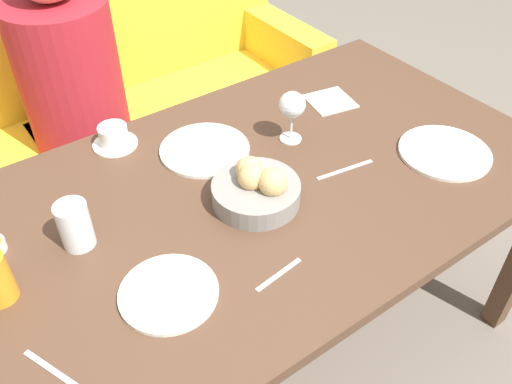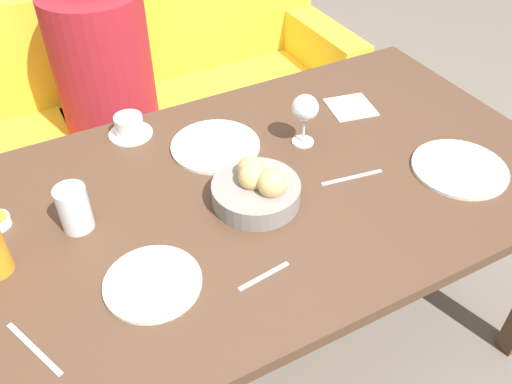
# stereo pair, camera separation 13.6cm
# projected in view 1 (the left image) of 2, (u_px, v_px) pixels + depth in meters

# --- Properties ---
(ground_plane) EXTENTS (10.00, 10.00, 0.00)m
(ground_plane) POSITION_uv_depth(u_px,v_px,m) (264.00, 340.00, 1.94)
(ground_plane) COLOR #6B6056
(dining_table) EXTENTS (1.59, 0.94, 0.75)m
(dining_table) POSITION_uv_depth(u_px,v_px,m) (266.00, 204.00, 1.50)
(dining_table) COLOR #4C3323
(dining_table) RESTS_ON ground_plane
(couch) EXTENTS (1.78, 0.70, 0.89)m
(couch) POSITION_uv_depth(u_px,v_px,m) (118.00, 129.00, 2.38)
(couch) COLOR gold
(couch) RESTS_ON ground_plane
(seated_person) EXTENTS (0.36, 0.47, 1.20)m
(seated_person) POSITION_uv_depth(u_px,v_px,m) (82.00, 123.00, 2.08)
(seated_person) COLOR #23232D
(seated_person) RESTS_ON ground_plane
(bread_basket) EXTENTS (0.23, 0.23, 0.11)m
(bread_basket) POSITION_uv_depth(u_px,v_px,m) (257.00, 188.00, 1.36)
(bread_basket) COLOR gray
(bread_basket) RESTS_ON dining_table
(plate_near_left) EXTENTS (0.22, 0.22, 0.01)m
(plate_near_left) POSITION_uv_depth(u_px,v_px,m) (169.00, 293.00, 1.16)
(plate_near_left) COLOR silver
(plate_near_left) RESTS_ON dining_table
(plate_near_right) EXTENTS (0.26, 0.26, 0.01)m
(plate_near_right) POSITION_uv_depth(u_px,v_px,m) (445.00, 152.00, 1.53)
(plate_near_right) COLOR silver
(plate_near_right) RESTS_ON dining_table
(plate_far_center) EXTENTS (0.26, 0.26, 0.01)m
(plate_far_center) POSITION_uv_depth(u_px,v_px,m) (205.00, 149.00, 1.54)
(plate_far_center) COLOR silver
(plate_far_center) RESTS_ON dining_table
(water_tumbler) EXTENTS (0.08, 0.08, 0.12)m
(water_tumbler) POSITION_uv_depth(u_px,v_px,m) (75.00, 225.00, 1.23)
(water_tumbler) COLOR silver
(water_tumbler) RESTS_ON dining_table
(wine_glass) EXTENTS (0.08, 0.08, 0.16)m
(wine_glass) POSITION_uv_depth(u_px,v_px,m) (292.00, 107.00, 1.51)
(wine_glass) COLOR silver
(wine_glass) RESTS_ON dining_table
(coffee_cup) EXTENTS (0.13, 0.13, 0.06)m
(coffee_cup) POSITION_uv_depth(u_px,v_px,m) (114.00, 137.00, 1.55)
(coffee_cup) COLOR white
(coffee_cup) RESTS_ON dining_table
(fork_silver) EXTENTS (0.18, 0.04, 0.00)m
(fork_silver) POSITION_uv_depth(u_px,v_px,m) (345.00, 170.00, 1.48)
(fork_silver) COLOR #B7B7BC
(fork_silver) RESTS_ON dining_table
(knife_silver) EXTENTS (0.08, 0.17, 0.00)m
(knife_silver) POSITION_uv_depth(u_px,v_px,m) (58.00, 374.00, 1.02)
(knife_silver) COLOR #B7B7BC
(knife_silver) RESTS_ON dining_table
(spoon_coffee) EXTENTS (0.13, 0.03, 0.00)m
(spoon_coffee) POSITION_uv_depth(u_px,v_px,m) (279.00, 275.00, 1.20)
(spoon_coffee) COLOR #B7B7BC
(spoon_coffee) RESTS_ON dining_table
(napkin) EXTENTS (0.16, 0.16, 0.00)m
(napkin) POSITION_uv_depth(u_px,v_px,m) (330.00, 101.00, 1.74)
(napkin) COLOR silver
(napkin) RESTS_ON dining_table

